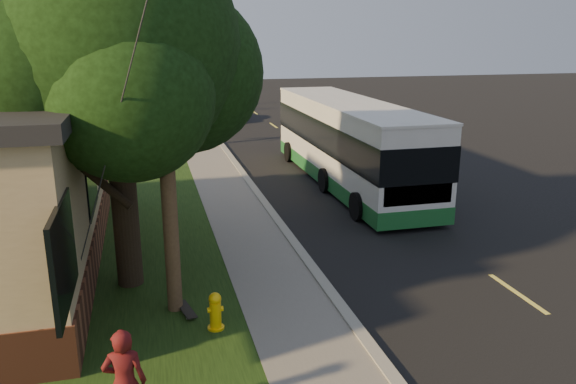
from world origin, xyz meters
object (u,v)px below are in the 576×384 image
(transit_bus, at_px, (348,141))
(leafy_tree, at_px, (114,50))
(bare_tree_far, at_px, (153,87))
(skateboard_main, at_px, (186,310))
(skateboarder, at_px, (125,383))
(fire_hydrant, at_px, (215,311))
(bare_tree_near, at_px, (148,106))
(traffic_signal, at_px, (198,65))
(distant_car, at_px, (227,110))
(utility_pole, at_px, (162,82))

(transit_bus, bearing_deg, leafy_tree, -137.61)
(leafy_tree, relative_size, bare_tree_far, 1.94)
(skateboard_main, bearing_deg, skateboarder, -107.18)
(fire_hydrant, xyz_separation_m, transit_bus, (6.21, 9.75, 1.22))
(bare_tree_near, xyz_separation_m, traffic_signal, (4.00, 16.00, 1.01))
(bare_tree_near, relative_size, distant_car, 1.09)
(fire_hydrant, bearing_deg, leafy_tree, 120.67)
(bare_tree_near, height_order, skateboarder, bare_tree_near)
(skateboarder, height_order, skateboard_main, skateboarder)
(traffic_signal, xyz_separation_m, transit_bus, (3.11, -24.25, -1.51))
(traffic_signal, height_order, skateboard_main, traffic_signal)
(utility_pole, height_order, transit_bus, utility_pole)
(skateboarder, bearing_deg, skateboard_main, -101.55)
(bare_tree_near, distance_m, skateboard_main, 17.34)
(transit_bus, xyz_separation_m, skateboarder, (-7.76, -12.37, -0.77))
(leafy_tree, distance_m, bare_tree_near, 15.66)
(bare_tree_far, distance_m, skateboarder, 32.66)
(skateboarder, xyz_separation_m, distant_car, (5.72, 29.48, -0.22))
(distant_car, bearing_deg, leafy_tree, -102.18)
(skateboard_main, bearing_deg, bare_tree_near, 91.34)
(leafy_tree, height_order, skateboard_main, leafy_tree)
(utility_pole, bearing_deg, distant_car, 79.33)
(leafy_tree, distance_m, skateboarder, 6.79)
(traffic_signal, relative_size, skateboarder, 3.37)
(transit_bus, distance_m, skateboard_main, 11.30)
(traffic_signal, xyz_separation_m, distant_car, (1.07, -7.15, -2.49))
(fire_hydrant, distance_m, leafy_tree, 5.65)
(utility_pole, xyz_separation_m, distant_car, (4.87, 25.86, -3.96))
(utility_pole, height_order, skateboarder, utility_pole)
(transit_bus, bearing_deg, skateboarder, -122.09)
(leafy_tree, xyz_separation_m, bare_tree_far, (1.17, 27.35, -3.16))
(traffic_signal, bearing_deg, skateboarder, -97.24)
(traffic_signal, relative_size, transit_bus, 0.48)
(fire_hydrant, height_order, distant_car, distant_car)
(utility_pole, relative_size, leafy_tree, 1.16)
(leafy_tree, bearing_deg, traffic_signal, 81.53)
(traffic_signal, relative_size, skateboard_main, 6.41)
(leafy_tree, bearing_deg, bare_tree_near, 87.50)
(bare_tree_far, height_order, transit_bus, bare_tree_far)
(leafy_tree, height_order, bare_tree_near, leafy_tree)
(bare_tree_near, relative_size, traffic_signal, 0.78)
(utility_pole, distance_m, leafy_tree, 1.94)
(fire_hydrant, bearing_deg, skateboarder, -120.56)
(leafy_tree, bearing_deg, skateboarder, -89.77)
(utility_pole, height_order, leafy_tree, utility_pole)
(bare_tree_far, xyz_separation_m, distant_car, (4.57, -3.15, -1.33))
(bare_tree_near, distance_m, transit_bus, 10.90)
(fire_hydrant, height_order, leafy_tree, leafy_tree)
(fire_hydrant, xyz_separation_m, leafy_tree, (-1.57, 2.65, 4.73))
(utility_pole, bearing_deg, fire_hydrant, -54.62)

